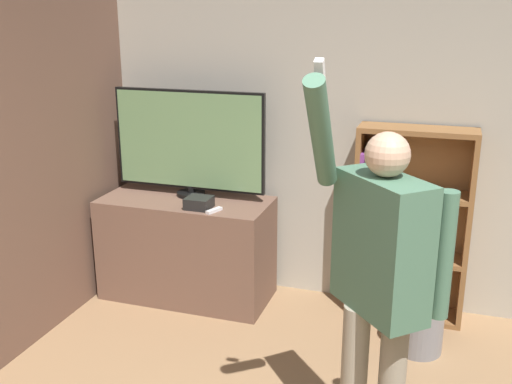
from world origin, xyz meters
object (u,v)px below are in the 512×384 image
person (379,274)px  television (189,142)px  bookshelf (399,225)px  waste_bin (419,325)px  game_console (199,203)px

person → television: bearing=-176.2°
bookshelf → person: size_ratio=0.70×
person → waste_bin: 1.44m
television → person: person is taller
bookshelf → waste_bin: bearing=-66.6°
television → game_console: television is taller
game_console → person: person is taller
bookshelf → waste_bin: 0.74m
bookshelf → television: bearing=-175.6°
game_console → person: bearing=-41.1°
person → bookshelf: bearing=138.3°
game_console → bookshelf: bearing=15.5°
game_console → bookshelf: size_ratio=0.13×
waste_bin → person: bearing=-98.6°
television → bookshelf: (1.58, 0.12, -0.53)m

